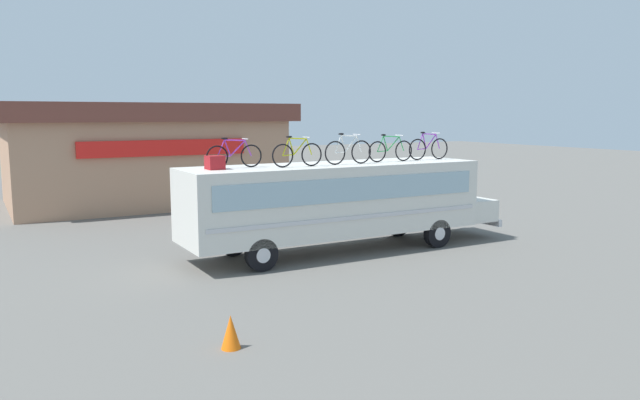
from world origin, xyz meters
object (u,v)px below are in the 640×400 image
Objects in this scene: luggage_bag_1 at (215,163)px; traffic_cone at (231,332)px; rooftop_bicycle_5 at (428,148)px; bus at (340,200)px; rooftop_bicycle_4 at (391,150)px; rooftop_bicycle_1 at (234,155)px; rooftop_bicycle_3 at (348,151)px; rooftop_bicycle_2 at (297,154)px.

traffic_cone is (-2.01, -6.18, -2.71)m from luggage_bag_1.
rooftop_bicycle_5 is at bearing -0.17° from luggage_bag_1.
rooftop_bicycle_4 is at bearing -3.04° from bus.
rooftop_bicycle_1 is 3.66m from rooftop_bicycle_3.
luggage_bag_1 is at bearing 72.02° from traffic_cone.
luggage_bag_1 is at bearing -165.90° from rooftop_bicycle_1.
rooftop_bicycle_2 is at bearing -177.76° from rooftop_bicycle_3.
rooftop_bicycle_4 is (1.90, -0.10, 1.53)m from bus.
bus is 2.33m from rooftop_bicycle_2.
rooftop_bicycle_2 is 0.95× the size of rooftop_bicycle_4.
bus is at bearing 44.91° from traffic_cone.
rooftop_bicycle_2 reaches higher than luggage_bag_1.
rooftop_bicycle_5 reaches higher than rooftop_bicycle_4.
traffic_cone is (-9.76, -6.16, -2.91)m from rooftop_bicycle_5.
rooftop_bicycle_2 is 0.98× the size of rooftop_bicycle_5.
luggage_bag_1 is 0.30× the size of rooftop_bicycle_1.
rooftop_bicycle_4 is 1.04× the size of rooftop_bicycle_5.
rooftop_bicycle_1 reaches higher than luggage_bag_1.
rooftop_bicycle_3 reaches higher than bus.
rooftop_bicycle_1 is at bearing 178.47° from rooftop_bicycle_5.
rooftop_bicycle_2 is (-1.72, -0.36, 1.54)m from bus.
bus is 3.91m from rooftop_bicycle_5.
rooftop_bicycle_4 reaches higher than traffic_cone.
rooftop_bicycle_2 is 1.85m from rooftop_bicycle_3.
rooftop_bicycle_2 is at bearing 52.45° from traffic_cone.
rooftop_bicycle_2 reaches higher than traffic_cone.
rooftop_bicycle_3 is 2.62× the size of traffic_cone.
rooftop_bicycle_1 is 7.10m from rooftop_bicycle_5.
rooftop_bicycle_1 is 0.99× the size of rooftop_bicycle_4.
rooftop_bicycle_5 reaches higher than bus.
rooftop_bicycle_3 reaches higher than rooftop_bicycle_5.
rooftop_bicycle_1 reaches higher than traffic_cone.
luggage_bag_1 is at bearing 175.72° from rooftop_bicycle_3.
bus is 2.44m from rooftop_bicycle_4.
rooftop_bicycle_4 is (1.77, 0.19, -0.02)m from rooftop_bicycle_3.
bus is 1.59m from rooftop_bicycle_3.
rooftop_bicycle_3 is at bearing 2.24° from rooftop_bicycle_2.
luggage_bag_1 is at bearing 170.86° from rooftop_bicycle_2.
rooftop_bicycle_4 is (5.40, -0.30, 0.01)m from rooftop_bicycle_1.
rooftop_bicycle_1 is at bearing 162.56° from rooftop_bicycle_2.
bus is 6.42× the size of rooftop_bicycle_1.
rooftop_bicycle_3 is at bearing -4.28° from luggage_bag_1.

